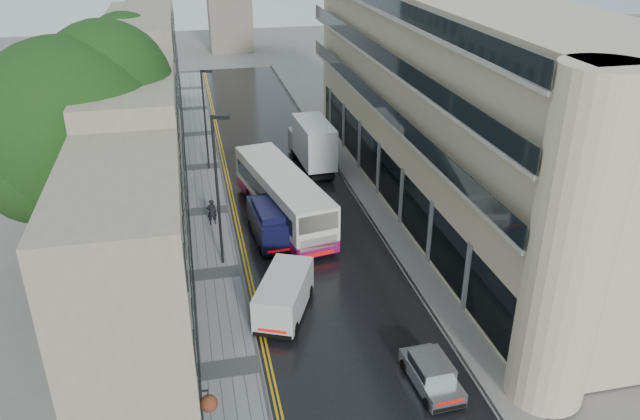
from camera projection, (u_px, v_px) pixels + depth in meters
name	position (u px, v px, depth m)	size (l,w,h in m)	color
road	(294.00, 204.00, 43.75)	(9.00, 85.00, 0.02)	black
left_sidewalk	(210.00, 211.00, 42.60)	(2.70, 85.00, 0.12)	gray
right_sidewalk	(368.00, 197.00, 44.77)	(1.80, 85.00, 0.12)	slate
old_shop_row	(146.00, 120.00, 41.52)	(4.50, 56.00, 12.00)	gray
modern_block	(448.00, 104.00, 41.38)	(8.00, 40.00, 14.00)	beige
tree_near	(76.00, 165.00, 31.73)	(10.56, 10.56, 13.89)	black
tree_far	(106.00, 107.00, 43.53)	(9.24, 9.24, 12.46)	black
cream_bus	(282.00, 221.00, 37.67)	(2.74, 12.07, 3.29)	white
white_lorry	(304.00, 152.00, 47.35)	(2.28, 7.60, 3.99)	silver
silver_hatchback	(429.00, 396.00, 25.54)	(1.57, 3.58, 1.34)	silver
white_van	(257.00, 312.00, 30.16)	(2.04, 4.76, 2.15)	silver
navy_van	(261.00, 236.00, 36.79)	(1.97, 4.92, 2.51)	black
pedestrian	(212.00, 212.00, 40.40)	(0.63, 0.41, 1.73)	black
lamp_post_near	(218.00, 193.00, 34.39)	(1.00, 0.22, 8.84)	black
lamp_post_far	(205.00, 121.00, 47.81)	(0.88, 0.20, 7.80)	black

